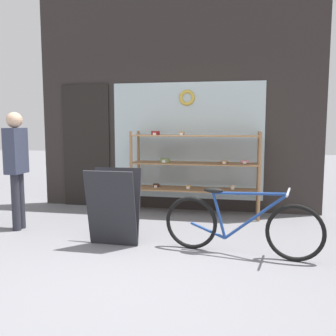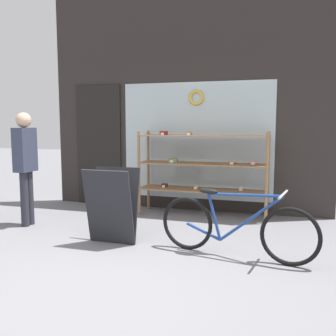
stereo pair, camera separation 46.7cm
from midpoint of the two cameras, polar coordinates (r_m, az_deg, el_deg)
name	(u,v)px [view 2 (the right image)]	position (r m, az deg, el deg)	size (l,w,h in m)	color
ground_plane	(107,277)	(3.68, -5.64, -16.21)	(30.00, 30.00, 0.00)	slate
storefront_facade	(183,96)	(6.25, 4.45, 10.95)	(4.70, 0.13, 3.92)	#2D2826
display_case	(202,165)	(5.83, 7.49, 0.50)	(1.99, 0.47, 1.32)	#8E6642
bicycle	(235,227)	(4.16, 13.35, -8.77)	(1.73, 0.48, 0.74)	black
sandwich_board	(112,206)	(4.51, -5.61, -5.78)	(0.59, 0.39, 0.90)	#232328
pedestrian	(25,160)	(5.49, -18.68, 1.12)	(0.21, 0.32, 1.59)	#282833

